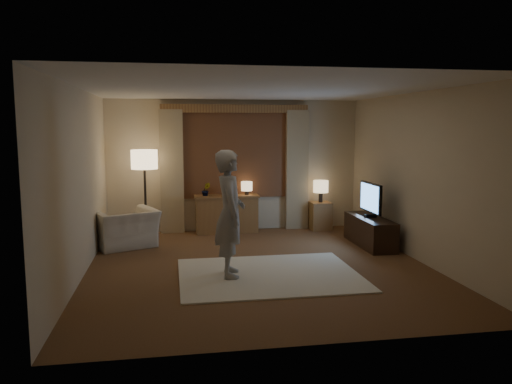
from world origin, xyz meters
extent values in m
cube|color=brown|center=(0.00, 0.00, -0.01)|extent=(5.00, 5.50, 0.02)
cube|color=silver|center=(0.00, 0.00, 2.61)|extent=(5.00, 5.50, 0.02)
cube|color=beige|center=(0.00, 2.76, 1.30)|extent=(5.00, 0.02, 2.60)
cube|color=beige|center=(0.00, -2.76, 1.30)|extent=(5.00, 0.02, 2.60)
cube|color=beige|center=(-2.51, 0.00, 1.30)|extent=(0.02, 5.50, 2.60)
cube|color=beige|center=(2.51, 0.00, 1.30)|extent=(0.02, 5.50, 2.60)
cube|color=black|center=(0.00, 2.73, 1.55)|extent=(2.00, 0.01, 1.70)
cube|color=brown|center=(0.00, 2.72, 1.55)|extent=(2.08, 0.04, 1.78)
cube|color=tan|center=(-1.25, 2.65, 1.20)|extent=(0.45, 0.12, 2.40)
cube|color=tan|center=(1.25, 2.65, 1.20)|extent=(0.45, 0.12, 2.40)
cube|color=brown|center=(0.00, 2.67, 2.42)|extent=(2.90, 0.14, 0.16)
cube|color=beige|center=(0.06, -0.46, 0.01)|extent=(2.50, 2.00, 0.02)
cube|color=brown|center=(-0.20, 2.50, 0.35)|extent=(1.20, 0.40, 0.70)
cube|color=brown|center=(-0.20, 2.50, 0.80)|extent=(0.16, 0.02, 0.20)
imported|color=#999999|center=(-0.60, 2.50, 0.85)|extent=(0.17, 0.13, 0.30)
cylinder|color=black|center=(0.20, 2.50, 0.76)|extent=(0.08, 0.08, 0.12)
cylinder|color=beige|center=(0.20, 2.50, 0.91)|extent=(0.22, 0.22, 0.18)
cylinder|color=black|center=(-1.74, 2.22, 0.02)|extent=(0.35, 0.35, 0.03)
cylinder|color=black|center=(-1.74, 2.22, 0.66)|extent=(0.04, 0.04, 1.31)
cylinder|color=beige|center=(-1.74, 2.22, 1.48)|extent=(0.48, 0.48, 0.35)
imported|color=beige|center=(-2.07, 1.59, 0.33)|extent=(1.28, 1.21, 0.65)
cube|color=brown|center=(1.70, 2.45, 0.28)|extent=(0.40, 0.40, 0.56)
cylinder|color=black|center=(1.70, 2.45, 0.66)|extent=(0.08, 0.08, 0.20)
cylinder|color=beige|center=(1.70, 2.45, 0.88)|extent=(0.30, 0.30, 0.24)
cube|color=black|center=(2.15, 0.99, 0.25)|extent=(0.45, 1.40, 0.50)
cube|color=black|center=(2.15, 0.99, 0.53)|extent=(0.20, 0.09, 0.06)
cube|color=black|center=(2.15, 0.99, 0.85)|extent=(0.05, 0.84, 0.51)
cube|color=#5CA2FA|center=(2.12, 0.99, 0.85)|extent=(0.00, 0.78, 0.46)
imported|color=#A29D96|center=(-0.48, -0.43, 0.89)|extent=(0.44, 0.65, 1.74)
camera|label=1|loc=(-1.26, -7.12, 2.07)|focal=35.00mm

